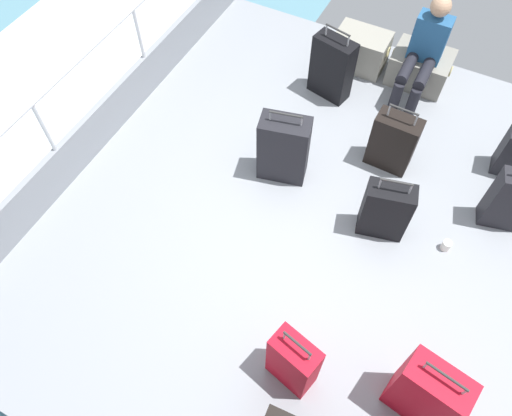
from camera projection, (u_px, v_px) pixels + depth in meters
ground_plane at (306, 214)px, 4.56m from camera, size 4.40×5.20×0.06m
gunwale_port at (109, 116)px, 4.89m from camera, size 0.06×5.20×0.45m
railing_port at (93, 73)px, 4.42m from camera, size 0.04×4.20×1.02m
sea_wake at (21, 109)px, 5.72m from camera, size 12.00×12.00×0.01m
cargo_crate_0 at (361, 50)px, 5.47m from camera, size 0.61×0.39×0.41m
cargo_crate_1 at (420, 67)px, 5.35m from camera, size 0.65×0.48×0.35m
passenger_seated at (425, 49)px, 4.96m from camera, size 0.34×0.66×1.05m
suitcase_0 at (426, 393)px, 3.31m from camera, size 0.47×0.31×0.80m
suitcase_1 at (284, 149)px, 4.49m from camera, size 0.50×0.35×0.81m
suitcase_2 at (293, 362)px, 3.47m from camera, size 0.38×0.27×0.74m
suitcase_3 at (332, 68)px, 5.10m from camera, size 0.47×0.29×0.82m
suitcase_4 at (385, 210)px, 4.19m from camera, size 0.44×0.29×0.72m
suitcase_6 at (393, 142)px, 4.61m from camera, size 0.42×0.24×0.73m
suitcase_7 at (510, 200)px, 4.22m from camera, size 0.38×0.27×0.79m
paper_cup at (446, 245)px, 4.29m from camera, size 0.08×0.08×0.10m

